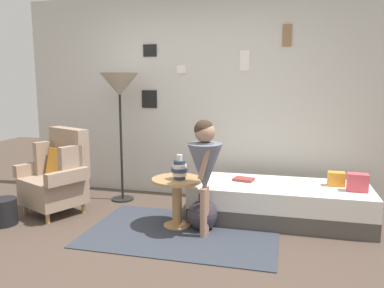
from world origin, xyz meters
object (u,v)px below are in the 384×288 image
armchair (58,175)px  book_on_daybed (244,179)px  floor_lamp (120,89)px  person_child (205,162)px  daybed (279,202)px  vase_striped (180,169)px  demijohn_near (203,215)px  side_table (177,193)px  magazine_basket (3,212)px

armchair → book_on_daybed: size_ratio=4.41×
floor_lamp → person_child: size_ratio=1.40×
daybed → floor_lamp: (-1.97, 0.26, 1.22)m
daybed → vase_striped: size_ratio=7.43×
floor_lamp → demijohn_near: size_ratio=4.11×
side_table → demijohn_near: size_ratio=1.33×
side_table → book_on_daybed: side_table is taller
demijohn_near → floor_lamp: bearing=149.0°
armchair → floor_lamp: bearing=49.8°
book_on_daybed → armchair: bearing=-168.5°
armchair → person_child: person_child is taller
demijohn_near → magazine_basket: demijohn_near is taller
side_table → person_child: person_child is taller
daybed → magazine_basket: 2.96m
daybed → vase_striped: bearing=-154.1°
vase_striped → book_on_daybed: size_ratio=1.16×
vase_striped → magazine_basket: (-1.84, -0.38, -0.48)m
vase_striped → floor_lamp: bearing=143.0°
person_child → demijohn_near: bearing=109.0°
demijohn_near → magazine_basket: size_ratio=1.40×
armchair → side_table: bearing=-4.1°
armchair → demijohn_near: size_ratio=2.47×
side_table → floor_lamp: bearing=142.8°
vase_striped → demijohn_near: size_ratio=0.65×
demijohn_near → magazine_basket: bearing=-169.6°
vase_striped → magazine_basket: 1.94m
daybed → floor_lamp: size_ratio=1.18×
person_child → magazine_basket: size_ratio=4.11×
armchair → daybed: (2.49, 0.36, -0.24)m
person_child → book_on_daybed: person_child is taller
side_table → floor_lamp: size_ratio=0.32×
demijohn_near → side_table: bearing=176.6°
daybed → vase_striped: (-0.99, -0.48, 0.42)m
person_child → magazine_basket: 2.23m
vase_striped → magazine_basket: size_ratio=0.91×
floor_lamp → vase_striped: bearing=-37.0°
side_table → vase_striped: vase_striped is taller
armchair → person_child: 1.83m
daybed → book_on_daybed: (-0.40, 0.07, 0.22)m
demijohn_near → daybed: bearing=32.4°
person_child → book_on_daybed: size_ratio=5.23×
book_on_daybed → side_table: bearing=-139.8°
side_table → person_child: 0.52m
demijohn_near → vase_striped: bearing=-178.8°
vase_striped → person_child: 0.35m
daybed → floor_lamp: 2.33m
daybed → magazine_basket: size_ratio=6.79×
daybed → person_child: size_ratio=1.65×
floor_lamp → magazine_basket: bearing=-127.6°
person_child → demijohn_near: 0.60m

